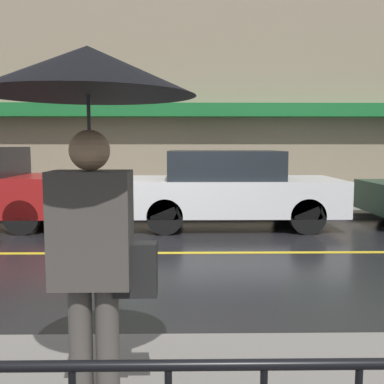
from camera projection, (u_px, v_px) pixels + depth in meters
ground_plane at (153, 253)px, 7.06m from camera, size 80.00×80.00×0.00m
sidewalk_far at (166, 209)px, 11.37m from camera, size 28.00×2.12×0.11m
lane_marking at (153, 253)px, 7.06m from camera, size 25.20×0.12×0.01m
building_storefront at (167, 100)px, 12.24m from camera, size 28.00×0.85×5.85m
pedestrian at (90, 120)px, 2.42m from camera, size 1.16×1.16×2.12m
car_white at (230, 188)px, 9.30m from camera, size 4.36×1.94×1.57m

